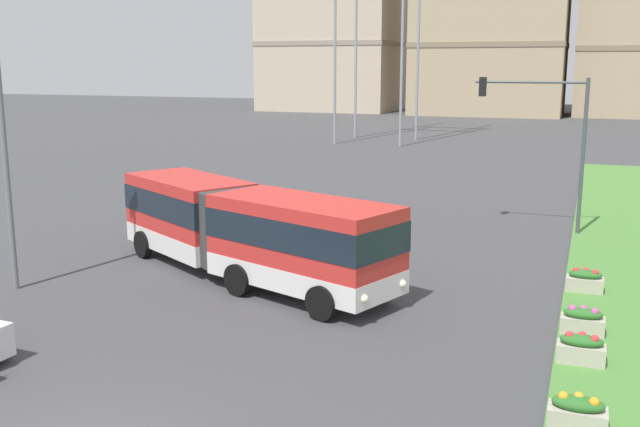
# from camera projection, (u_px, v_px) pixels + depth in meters

# --- Properties ---
(articulated_bus) EXTENTS (11.65, 7.31, 3.00)m
(articulated_bus) POSITION_uv_depth(u_px,v_px,m) (245.00, 229.00, 24.05)
(articulated_bus) COLOR red
(articulated_bus) RESTS_ON ground
(car_silver_hatch) EXTENTS (4.55, 2.36, 1.58)m
(car_silver_hatch) POSITION_uv_depth(u_px,v_px,m) (238.00, 209.00, 32.05)
(car_silver_hatch) COLOR #B7BABF
(car_silver_hatch) RESTS_ON ground
(flower_planter_1) EXTENTS (1.10, 0.56, 0.74)m
(flower_planter_1) POSITION_uv_depth(u_px,v_px,m) (578.00, 413.00, 14.01)
(flower_planter_1) COLOR #B7AD9E
(flower_planter_1) RESTS_ON grass_median
(flower_planter_2) EXTENTS (1.10, 0.56, 0.74)m
(flower_planter_2) POSITION_uv_depth(u_px,v_px,m) (581.00, 348.00, 17.19)
(flower_planter_2) COLOR #B7AD9E
(flower_planter_2) RESTS_ON grass_median
(flower_planter_3) EXTENTS (1.10, 0.56, 0.74)m
(flower_planter_3) POSITION_uv_depth(u_px,v_px,m) (583.00, 321.00, 19.06)
(flower_planter_3) COLOR #B7AD9E
(flower_planter_3) RESTS_ON grass_median
(flower_planter_4) EXTENTS (1.10, 0.56, 0.74)m
(flower_planter_4) POSITION_uv_depth(u_px,v_px,m) (585.00, 280.00, 22.60)
(flower_planter_4) COLOR #B7AD9E
(flower_planter_4) RESTS_ON grass_median
(traffic_light_far_right) EXTENTS (4.54, 0.28, 6.46)m
(traffic_light_far_right) POSITION_uv_depth(u_px,v_px,m) (548.00, 127.00, 30.09)
(traffic_light_far_right) COLOR #474C51
(traffic_light_far_right) RESTS_ON ground
(streetlight_left) EXTENTS (0.70, 0.28, 10.16)m
(streetlight_left) POSITION_uv_depth(u_px,v_px,m) (1.00, 113.00, 22.08)
(streetlight_left) COLOR slate
(streetlight_left) RESTS_ON ground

